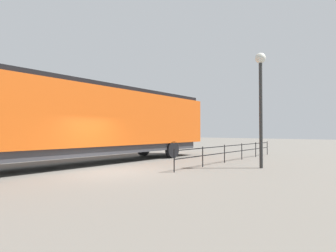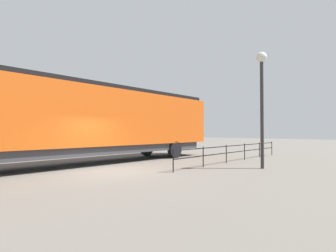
# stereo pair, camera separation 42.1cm
# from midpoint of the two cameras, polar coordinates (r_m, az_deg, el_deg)

# --- Properties ---
(ground_plane) EXTENTS (120.00, 120.00, 0.00)m
(ground_plane) POSITION_cam_midpoint_polar(r_m,az_deg,el_deg) (11.78, -13.18, -9.70)
(ground_plane) COLOR #666059
(locomotive) EXTENTS (2.99, 17.72, 4.27)m
(locomotive) POSITION_cam_midpoint_polar(r_m,az_deg,el_deg) (14.97, -16.45, 1.28)
(locomotive) COLOR #D15114
(locomotive) RESTS_ON ground_plane
(lamp_post) EXTENTS (0.50, 0.50, 5.54)m
(lamp_post) POSITION_cam_midpoint_polar(r_m,az_deg,el_deg) (13.44, 18.61, 8.02)
(lamp_post) COLOR #2D2D2D
(lamp_post) RESTS_ON ground_plane
(platform_fence) EXTENTS (0.05, 11.34, 1.01)m
(platform_fence) POSITION_cam_midpoint_polar(r_m,az_deg,el_deg) (16.02, 13.32, -5.04)
(platform_fence) COLOR black
(platform_fence) RESTS_ON ground_plane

